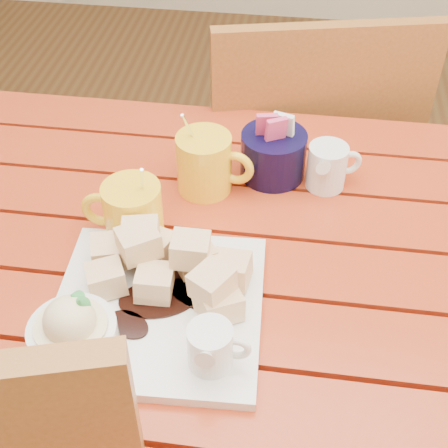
# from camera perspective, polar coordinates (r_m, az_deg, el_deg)

# --- Properties ---
(table) EXTENTS (1.20, 0.79, 0.75)m
(table) POSITION_cam_1_polar(r_m,az_deg,el_deg) (0.96, -2.15, -7.58)
(table) COLOR #9D2B14
(table) RESTS_ON ground
(dessert_plate) EXTENTS (0.28, 0.28, 0.11)m
(dessert_plate) POSITION_cam_1_polar(r_m,az_deg,el_deg) (0.79, -7.38, -7.16)
(dessert_plate) COLOR white
(dessert_plate) RESTS_ON table
(coffee_mug_left) EXTENTS (0.12, 0.08, 0.14)m
(coffee_mug_left) POSITION_cam_1_polar(r_m,az_deg,el_deg) (0.89, -8.46, 1.08)
(coffee_mug_left) COLOR yellow
(coffee_mug_left) RESTS_ON table
(coffee_mug_right) EXTENTS (0.12, 0.09, 0.14)m
(coffee_mug_right) POSITION_cam_1_polar(r_m,az_deg,el_deg) (0.97, -1.67, 5.62)
(coffee_mug_right) COLOR yellow
(coffee_mug_right) RESTS_ON table
(cream_pitcher) EXTENTS (0.09, 0.08, 0.08)m
(cream_pitcher) POSITION_cam_1_polar(r_m,az_deg,el_deg) (0.99, 9.51, 5.25)
(cream_pitcher) COLOR white
(cream_pitcher) RESTS_ON table
(sugar_caddy) EXTENTS (0.11, 0.11, 0.11)m
(sugar_caddy) POSITION_cam_1_polar(r_m,az_deg,el_deg) (1.01, 4.53, 6.43)
(sugar_caddy) COLOR black
(sugar_caddy) RESTS_ON table
(chair_far) EXTENTS (0.52, 0.52, 0.91)m
(chair_far) POSITION_cam_1_polar(r_m,az_deg,el_deg) (1.45, 7.09, 5.08)
(chair_far) COLOR brown
(chair_far) RESTS_ON ground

